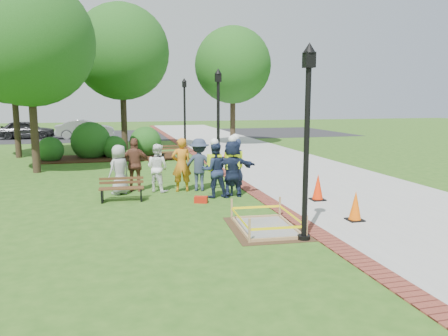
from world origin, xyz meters
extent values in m
plane|color=#285116|center=(0.00, 0.00, 0.00)|extent=(100.00, 100.00, 0.00)
cube|color=#9E9E99|center=(5.00, 10.00, 0.01)|extent=(6.00, 60.00, 0.02)
cube|color=maroon|center=(1.75, 10.00, 0.01)|extent=(0.50, 60.00, 0.03)
cube|color=#381E0F|center=(-3.00, 12.00, 0.02)|extent=(7.00, 3.00, 0.05)
cube|color=black|center=(0.00, 27.00, 0.00)|extent=(36.00, 12.00, 0.01)
cube|color=#47331E|center=(0.72, -2.02, 0.00)|extent=(1.85, 2.41, 0.01)
cube|color=gray|center=(0.72, -2.02, 0.02)|extent=(1.32, 1.87, 0.04)
cube|color=tan|center=(0.72, -2.02, 0.04)|extent=(1.44, 2.00, 0.08)
cube|color=tan|center=(0.72, -2.02, 0.28)|extent=(1.47, 2.03, 0.55)
cube|color=yellow|center=(0.72, -2.02, 0.30)|extent=(1.42, 1.98, 0.06)
cube|color=brown|center=(-2.57, 1.79, 0.41)|extent=(1.35, 0.47, 0.04)
cube|color=brown|center=(-2.56, 2.00, 0.61)|extent=(1.33, 0.11, 0.21)
cube|color=black|center=(-2.57, 1.79, 0.20)|extent=(1.23, 0.51, 0.39)
cube|color=brown|center=(0.28, 10.31, 0.44)|extent=(1.46, 0.53, 0.04)
cube|color=brown|center=(0.26, 10.54, 0.66)|extent=(1.43, 0.15, 0.23)
cube|color=black|center=(0.28, 10.31, 0.21)|extent=(1.33, 0.57, 0.42)
cube|color=black|center=(3.15, -1.95, 0.03)|extent=(0.40, 0.40, 0.05)
cone|color=#FD6108|center=(3.15, -1.95, 0.42)|extent=(0.32, 0.32, 0.74)
cube|color=black|center=(3.26, 0.38, 0.03)|extent=(0.42, 0.42, 0.06)
cone|color=#FC3107|center=(3.26, 0.38, 0.44)|extent=(0.33, 0.33, 0.78)
cube|color=black|center=(3.07, 10.64, 0.02)|extent=(0.36, 0.36, 0.05)
cone|color=red|center=(3.07, 10.64, 0.38)|extent=(0.28, 0.28, 0.66)
cube|color=#B01E0D|center=(-0.27, 0.99, 0.10)|extent=(0.44, 0.34, 0.20)
cylinder|color=black|center=(1.25, -3.00, 1.90)|extent=(0.12, 0.12, 3.80)
cube|color=black|center=(1.25, -3.00, 3.90)|extent=(0.22, 0.22, 0.32)
cone|color=black|center=(1.25, -3.00, 4.15)|extent=(0.28, 0.28, 0.22)
cylinder|color=black|center=(1.25, -3.00, 0.05)|extent=(0.28, 0.28, 0.10)
cylinder|color=black|center=(1.25, 5.00, 1.90)|extent=(0.12, 0.12, 3.80)
cube|color=black|center=(1.25, 5.00, 3.90)|extent=(0.22, 0.22, 0.32)
cone|color=black|center=(1.25, 5.00, 4.15)|extent=(0.28, 0.28, 0.22)
cylinder|color=black|center=(1.25, 5.00, 0.05)|extent=(0.28, 0.28, 0.10)
cylinder|color=black|center=(1.25, 13.00, 1.90)|extent=(0.12, 0.12, 3.80)
cube|color=black|center=(1.25, 13.00, 3.90)|extent=(0.22, 0.22, 0.32)
cone|color=black|center=(1.25, 13.00, 4.15)|extent=(0.28, 0.28, 0.22)
cylinder|color=black|center=(1.25, 13.00, 0.05)|extent=(0.28, 0.28, 0.10)
cylinder|color=#3D2D1E|center=(-5.94, 8.11, 2.23)|extent=(0.32, 0.32, 4.47)
sphere|color=#1D4B15|center=(-5.94, 8.11, 5.42)|extent=(5.32, 5.32, 5.32)
cylinder|color=#3D2D1E|center=(-2.04, 15.73, 2.41)|extent=(0.36, 0.36, 4.82)
sphere|color=#1D4B15|center=(-2.04, 15.73, 5.85)|extent=(5.67, 5.67, 5.67)
cylinder|color=#3D2D1E|center=(5.20, 17.05, 2.19)|extent=(0.35, 0.35, 4.38)
sphere|color=#1D4B15|center=(5.20, 17.05, 5.32)|extent=(5.09, 5.09, 5.09)
cylinder|color=#3D2D1E|center=(-7.64, 13.50, 2.30)|extent=(0.31, 0.31, 4.59)
sphere|color=#1D4B15|center=(-7.64, 13.50, 5.58)|extent=(5.52, 5.52, 5.52)
sphere|color=#1D4B15|center=(-5.82, 11.70, 0.00)|extent=(1.31, 1.31, 1.31)
sphere|color=#1D4B15|center=(-3.89, 12.50, 0.00)|extent=(2.06, 2.06, 2.06)
sphere|color=#1D4B15|center=(-2.68, 12.12, 0.00)|extent=(1.27, 1.27, 1.27)
sphere|color=#1D4B15|center=(-1.01, 12.63, 0.00)|extent=(1.73, 1.73, 1.73)
sphere|color=#1D4B15|center=(-2.94, 13.05, 0.00)|extent=(0.96, 0.96, 0.96)
imported|color=#9E9E9E|center=(-2.61, 2.83, 0.81)|extent=(0.62, 0.59, 1.63)
imported|color=orange|center=(-0.57, 2.79, 0.91)|extent=(0.60, 0.40, 1.81)
imported|color=white|center=(-1.36, 2.94, 0.81)|extent=(0.61, 0.59, 1.61)
imported|color=brown|center=(-2.07, 3.19, 0.90)|extent=(0.64, 0.48, 1.80)
imported|color=#2C364D|center=(0.04, 2.78, 0.89)|extent=(0.64, 0.49, 1.77)
imported|color=#182A3F|center=(0.86, 1.56, 0.91)|extent=(0.61, 0.42, 1.82)
cube|color=#C8F614|center=(0.86, 1.56, 1.17)|extent=(0.42, 0.26, 0.52)
sphere|color=white|center=(0.86, 1.56, 1.84)|extent=(0.25, 0.25, 0.25)
imported|color=#1C2B49|center=(1.01, 1.75, 0.92)|extent=(0.69, 0.58, 1.85)
cube|color=#C8F614|center=(1.01, 1.75, 1.19)|extent=(0.42, 0.26, 0.52)
sphere|color=white|center=(1.01, 1.75, 1.87)|extent=(0.25, 0.25, 0.25)
imported|color=#1C2E49|center=(0.30, 1.63, 0.87)|extent=(0.56, 0.36, 1.74)
cube|color=#C8F614|center=(0.30, 1.63, 1.12)|extent=(0.42, 0.26, 0.52)
sphere|color=white|center=(0.30, 1.63, 1.76)|extent=(0.25, 0.25, 0.25)
imported|color=#2B2A2D|center=(-9.25, 25.32, 0.00)|extent=(2.36, 4.92, 1.57)
imported|color=#98979C|center=(-4.81, 24.66, 0.00)|extent=(2.22, 4.96, 1.61)
camera|label=1|loc=(-2.81, -11.60, 3.10)|focal=35.00mm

